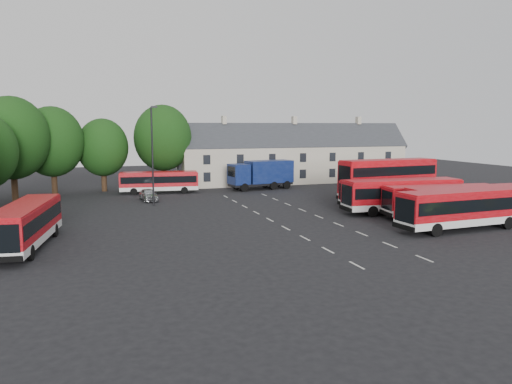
# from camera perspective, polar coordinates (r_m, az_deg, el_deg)

# --- Properties ---
(ground) EXTENTS (140.00, 140.00, 0.00)m
(ground) POSITION_cam_1_polar(r_m,az_deg,el_deg) (44.40, 2.47, -3.65)
(ground) COLOR black
(ground) RESTS_ON ground
(lane_markings) EXTENTS (5.15, 33.80, 0.01)m
(lane_markings) POSITION_cam_1_polar(r_m,az_deg,el_deg) (47.14, 4.45, -3.00)
(lane_markings) COLOR beige
(lane_markings) RESTS_ON ground
(treeline) EXTENTS (29.92, 32.59, 12.01)m
(treeline) POSITION_cam_1_polar(r_m,az_deg,el_deg) (60.35, -23.38, 5.11)
(treeline) COLOR black
(treeline) RESTS_ON ground
(terrace_houses) EXTENTS (35.70, 7.13, 10.06)m
(terrace_houses) POSITION_cam_1_polar(r_m,az_deg,el_deg) (76.76, 4.34, 4.00)
(terrace_houses) COLOR beige
(terrace_houses) RESTS_ON ground
(bus_row_a) EXTENTS (12.01, 3.45, 3.35)m
(bus_row_a) POSITION_cam_1_polar(r_m,az_deg,el_deg) (44.87, 22.57, -1.49)
(bus_row_a) COLOR silver
(bus_row_a) RESTS_ON ground
(bus_row_b) EXTENTS (11.86, 2.98, 3.34)m
(bus_row_b) POSITION_cam_1_polar(r_m,az_deg,el_deg) (47.67, 23.17, -1.03)
(bus_row_b) COLOR silver
(bus_row_b) RESTS_ON ground
(bus_row_c) EXTENTS (11.15, 3.90, 3.09)m
(bus_row_c) POSITION_cam_1_polar(r_m,az_deg,el_deg) (49.85, 20.40, -0.72)
(bus_row_c) COLOR silver
(bus_row_c) RESTS_ON ground
(bus_row_d) EXTENTS (12.09, 3.55, 3.38)m
(bus_row_d) POSITION_cam_1_polar(r_m,az_deg,el_deg) (51.48, 16.36, -0.10)
(bus_row_d) COLOR silver
(bus_row_d) RESTS_ON ground
(bus_row_e) EXTENTS (10.78, 2.52, 3.05)m
(bus_row_e) POSITION_cam_1_polar(r_m,az_deg,el_deg) (54.68, 15.01, 0.17)
(bus_row_e) COLOR silver
(bus_row_e) RESTS_ON ground
(bus_dd_south) EXTENTS (11.98, 3.76, 4.83)m
(bus_dd_south) POSITION_cam_1_polar(r_m,az_deg,el_deg) (58.91, 14.83, 1.60)
(bus_dd_south) COLOR silver
(bus_dd_south) RESTS_ON ground
(bus_dd_north) EXTENTS (9.85, 2.61, 4.01)m
(bus_dd_north) POSITION_cam_1_polar(r_m,az_deg,el_deg) (63.39, 13.88, 1.61)
(bus_dd_north) COLOR silver
(bus_dd_north) RESTS_ON ground
(bus_west) EXTENTS (4.11, 11.39, 3.15)m
(bus_west) POSITION_cam_1_polar(r_m,az_deg,el_deg) (38.91, -24.81, -3.11)
(bus_west) COLOR silver
(bus_west) RESTS_ON ground
(bus_north) EXTENTS (10.04, 3.36, 2.79)m
(bus_north) POSITION_cam_1_polar(r_m,az_deg,el_deg) (65.20, -11.03, 1.31)
(bus_north) COLOR silver
(bus_north) RESTS_ON ground
(box_truck) EXTENTS (9.22, 4.17, 3.89)m
(box_truck) POSITION_cam_1_polar(r_m,az_deg,el_deg) (68.15, 0.66, 2.15)
(box_truck) COLOR black
(box_truck) RESTS_ON ground
(silver_car) EXTENTS (2.04, 4.28, 1.41)m
(silver_car) POSITION_cam_1_polar(r_m,az_deg,el_deg) (59.08, -12.18, -0.31)
(silver_car) COLOR #A4A7AC
(silver_car) RESTS_ON ground
(lamppost) EXTENTS (0.73, 0.27, 10.73)m
(lamppost) POSITION_cam_1_polar(r_m,az_deg,el_deg) (54.80, -11.74, 4.38)
(lamppost) COLOR black
(lamppost) RESTS_ON ground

